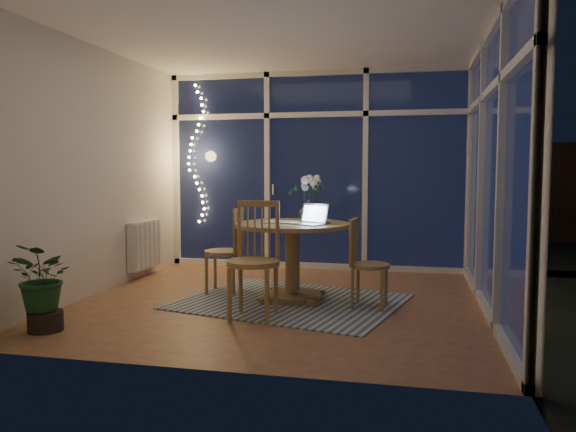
# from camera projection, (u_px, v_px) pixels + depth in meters

# --- Properties ---
(floor) EXTENTS (4.00, 4.00, 0.00)m
(floor) POSITION_uv_depth(u_px,v_px,m) (282.00, 301.00, 5.60)
(floor) COLOR brown
(floor) RESTS_ON ground
(ceiling) EXTENTS (4.00, 4.00, 0.00)m
(ceiling) POSITION_uv_depth(u_px,v_px,m) (282.00, 35.00, 5.39)
(ceiling) COLOR white
(ceiling) RESTS_ON wall_back
(wall_back) EXTENTS (4.00, 0.04, 2.60)m
(wall_back) POSITION_uv_depth(u_px,v_px,m) (316.00, 171.00, 7.44)
(wall_back) COLOR silver
(wall_back) RESTS_ON floor
(wall_front) EXTENTS (4.00, 0.04, 2.60)m
(wall_front) POSITION_uv_depth(u_px,v_px,m) (211.00, 171.00, 3.55)
(wall_front) COLOR silver
(wall_front) RESTS_ON floor
(wall_left) EXTENTS (0.04, 4.00, 2.60)m
(wall_left) POSITION_uv_depth(u_px,v_px,m) (98.00, 171.00, 5.93)
(wall_left) COLOR silver
(wall_left) RESTS_ON floor
(wall_right) EXTENTS (0.04, 4.00, 2.60)m
(wall_right) POSITION_uv_depth(u_px,v_px,m) (498.00, 171.00, 5.07)
(wall_right) COLOR silver
(wall_right) RESTS_ON floor
(window_wall_back) EXTENTS (4.00, 0.10, 2.60)m
(window_wall_back) POSITION_uv_depth(u_px,v_px,m) (316.00, 171.00, 7.40)
(window_wall_back) COLOR white
(window_wall_back) RESTS_ON floor
(window_wall_right) EXTENTS (0.10, 4.00, 2.60)m
(window_wall_right) POSITION_uv_depth(u_px,v_px,m) (493.00, 171.00, 5.07)
(window_wall_right) COLOR white
(window_wall_right) RESTS_ON floor
(radiator) EXTENTS (0.10, 0.70, 0.58)m
(radiator) POSITION_uv_depth(u_px,v_px,m) (145.00, 244.00, 6.86)
(radiator) COLOR silver
(radiator) RESTS_ON wall_left
(fairy_lights) EXTENTS (0.24, 0.10, 1.85)m
(fairy_lights) POSITION_uv_depth(u_px,v_px,m) (196.00, 154.00, 7.66)
(fairy_lights) COLOR #FFC566
(fairy_lights) RESTS_ON window_wall_back
(garden_patio) EXTENTS (12.00, 6.00, 0.10)m
(garden_patio) POSITION_uv_depth(u_px,v_px,m) (370.00, 244.00, 10.37)
(garden_patio) COLOR black
(garden_patio) RESTS_ON ground
(garden_fence) EXTENTS (11.00, 0.08, 1.80)m
(garden_fence) POSITION_uv_depth(u_px,v_px,m) (346.00, 191.00, 10.88)
(garden_fence) COLOR #331D12
(garden_fence) RESTS_ON ground
(neighbour_roof) EXTENTS (7.00, 3.00, 2.20)m
(neighbour_roof) POSITION_uv_depth(u_px,v_px,m) (373.00, 133.00, 13.63)
(neighbour_roof) COLOR #2F3239
(neighbour_roof) RESTS_ON ground
(garden_shrubs) EXTENTS (0.90, 0.90, 0.90)m
(garden_shrubs) POSITION_uv_depth(u_px,v_px,m) (282.00, 223.00, 9.05)
(garden_shrubs) COLOR black
(garden_shrubs) RESTS_ON ground
(rug) EXTENTS (2.40, 2.10, 0.01)m
(rug) POSITION_uv_depth(u_px,v_px,m) (290.00, 302.00, 5.56)
(rug) COLOR beige
(rug) RESTS_ON floor
(dining_table) EXTENTS (1.38, 1.38, 0.78)m
(dining_table) POSITION_uv_depth(u_px,v_px,m) (292.00, 262.00, 5.62)
(dining_table) COLOR olive
(dining_table) RESTS_ON floor
(chair_left) EXTENTS (0.44, 0.44, 0.92)m
(chair_left) POSITION_uv_depth(u_px,v_px,m) (224.00, 250.00, 5.95)
(chair_left) COLOR olive
(chair_left) RESTS_ON floor
(chair_right) EXTENTS (0.43, 0.43, 0.86)m
(chair_right) POSITION_uv_depth(u_px,v_px,m) (370.00, 263.00, 5.28)
(chair_right) COLOR olive
(chair_right) RESTS_ON floor
(chair_front) EXTENTS (0.49, 0.49, 1.05)m
(chair_front) POSITION_uv_depth(u_px,v_px,m) (253.00, 260.00, 4.89)
(chair_front) COLOR olive
(chair_front) RESTS_ON floor
(laptop) EXTENTS (0.38, 0.36, 0.22)m
(laptop) POSITION_uv_depth(u_px,v_px,m) (308.00, 213.00, 5.40)
(laptop) COLOR #B6B6BA
(laptop) RESTS_ON dining_table
(flower_vase) EXTENTS (0.24, 0.24, 0.21)m
(flower_vase) POSITION_uv_depth(u_px,v_px,m) (309.00, 210.00, 5.90)
(flower_vase) COLOR silver
(flower_vase) RESTS_ON dining_table
(bowl) EXTENTS (0.18, 0.18, 0.04)m
(bowl) POSITION_uv_depth(u_px,v_px,m) (324.00, 222.00, 5.53)
(bowl) COLOR white
(bowl) RESTS_ON dining_table
(newspapers) EXTENTS (0.42, 0.37, 0.01)m
(newspapers) POSITION_uv_depth(u_px,v_px,m) (284.00, 222.00, 5.65)
(newspapers) COLOR silver
(newspapers) RESTS_ON dining_table
(phone) EXTENTS (0.11, 0.09, 0.01)m
(phone) POSITION_uv_depth(u_px,v_px,m) (293.00, 223.00, 5.51)
(phone) COLOR black
(phone) RESTS_ON dining_table
(potted_plant) EXTENTS (0.66, 0.62, 0.76)m
(potted_plant) POSITION_uv_depth(u_px,v_px,m) (44.00, 285.00, 4.54)
(potted_plant) COLOR #184422
(potted_plant) RESTS_ON floor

